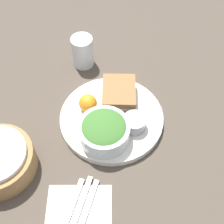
{
  "coord_description": "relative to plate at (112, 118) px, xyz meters",
  "views": [
    {
      "loc": [
        -0.5,
        0.0,
        0.73
      ],
      "look_at": [
        0.0,
        0.0,
        0.04
      ],
      "focal_mm": 50.0,
      "sensor_mm": 36.0,
      "label": 1
    }
  ],
  "objects": [
    {
      "name": "salad_bowl",
      "position": [
        -0.07,
        0.02,
        0.04
      ],
      "size": [
        0.14,
        0.14,
        0.06
      ],
      "color": "silver",
      "rests_on": "plate"
    },
    {
      "name": "dressing_cup",
      "position": [
        -0.03,
        -0.06,
        0.03
      ],
      "size": [
        0.06,
        0.06,
        0.04
      ],
      "primitive_type": "cylinder",
      "color": "#99999E",
      "rests_on": "plate"
    },
    {
      "name": "spoon",
      "position": [
        -0.25,
        0.09,
        -0.0
      ],
      "size": [
        0.14,
        0.05,
        0.01
      ],
      "primitive_type": "cube",
      "rotation": [
        0.0,
        0.0,
        2.85
      ],
      "color": "silver",
      "rests_on": "napkin"
    },
    {
      "name": "fork",
      "position": [
        -0.26,
        0.06,
        -0.0
      ],
      "size": [
        0.16,
        0.06,
        0.01
      ],
      "primitive_type": "cube",
      "rotation": [
        0.0,
        0.0,
        2.85
      ],
      "color": "silver",
      "rests_on": "napkin"
    },
    {
      "name": "napkin",
      "position": [
        -0.26,
        0.08,
        -0.01
      ],
      "size": [
        0.12,
        0.15,
        0.0
      ],
      "primitive_type": "cube",
      "color": "white",
      "rests_on": "ground_plane"
    },
    {
      "name": "ground_plane",
      "position": [
        0.0,
        0.0,
        -0.01
      ],
      "size": [
        4.0,
        4.0,
        0.0
      ],
      "primitive_type": "plane",
      "color": "#4C4238"
    },
    {
      "name": "drink_glass",
      "position": [
        0.23,
        0.09,
        0.04
      ],
      "size": [
        0.07,
        0.07,
        0.1
      ],
      "primitive_type": "cylinder",
      "color": "silver",
      "rests_on": "ground_plane"
    },
    {
      "name": "orange_wedge",
      "position": [
        0.03,
        0.07,
        0.04
      ],
      "size": [
        0.05,
        0.05,
        0.05
      ],
      "primitive_type": "sphere",
      "color": "orange",
      "rests_on": "plate"
    },
    {
      "name": "plate",
      "position": [
        0.0,
        0.0,
        0.0
      ],
      "size": [
        0.29,
        0.29,
        0.02
      ],
      "primitive_type": "cylinder",
      "color": "white",
      "rests_on": "ground_plane"
    },
    {
      "name": "knife",
      "position": [
        -0.26,
        0.08,
        -0.0
      ],
      "size": [
        0.17,
        0.06,
        0.01
      ],
      "primitive_type": "cube",
      "rotation": [
        0.0,
        0.0,
        2.85
      ],
      "color": "silver",
      "rests_on": "napkin"
    },
    {
      "name": "sandwich",
      "position": [
        0.06,
        -0.02,
        0.03
      ],
      "size": [
        0.11,
        0.09,
        0.05
      ],
      "color": "olive",
      "rests_on": "plate"
    }
  ]
}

